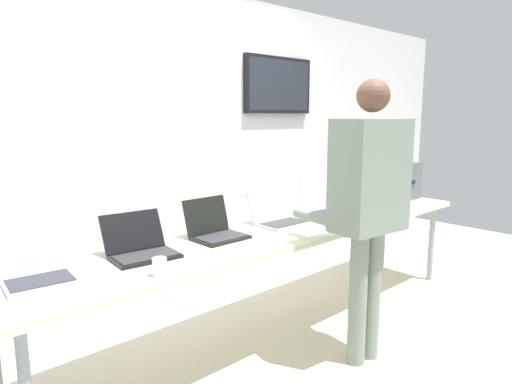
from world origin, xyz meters
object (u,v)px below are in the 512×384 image
object	(u,v)px
workbench	(281,235)
laptop_station_1	(140,247)
coffee_mug	(160,267)
equipment_box	(398,180)
laptop_station_2	(215,229)
laptop_station_3	(277,216)
person	(368,196)
laptop_station_0	(36,269)
laptop_station_5	(368,196)
laptop_station_4	(327,205)

from	to	relation	value
workbench	laptop_station_1	size ratio (longest dim) A/B	9.70
coffee_mug	equipment_box	bearing A→B (deg)	6.38
laptop_station_2	laptop_station_3	xyz separation A→B (m)	(0.55, -0.01, -0.00)
laptop_station_1	laptop_station_3	distance (m)	1.09
equipment_box	person	size ratio (longest dim) A/B	0.20
laptop_station_1	equipment_box	bearing A→B (deg)	-0.98
laptop_station_0	coffee_mug	size ratio (longest dim) A/B	3.88
laptop_station_1	laptop_station_2	xyz separation A→B (m)	(0.53, 0.02, 0.00)
laptop_station_5	laptop_station_1	bearing A→B (deg)	-179.75
laptop_station_5	coffee_mug	xyz separation A→B (m)	(-2.31, -0.36, -0.02)
laptop_station_1	coffee_mug	bearing A→B (deg)	-104.17
workbench	laptop_station_3	bearing A→B (deg)	54.27
laptop_station_3	coffee_mug	bearing A→B (deg)	-162.93
person	laptop_station_2	bearing A→B (deg)	127.42
person	workbench	bearing A→B (deg)	98.30
laptop_station_1	person	xyz separation A→B (m)	(1.10, -0.72, 0.25)
laptop_station_0	laptop_station_5	size ratio (longest dim) A/B	1.04
equipment_box	coffee_mug	xyz separation A→B (m)	(-2.70, -0.30, -0.13)
laptop_station_3	equipment_box	bearing A→B (deg)	-2.18
laptop_station_0	laptop_station_4	distance (m)	2.20
laptop_station_0	person	xyz separation A→B (m)	(1.64, -0.71, 0.24)
laptop_station_4	person	xyz separation A→B (m)	(-0.56, -0.73, 0.24)
laptop_station_3	laptop_station_4	bearing A→B (deg)	0.03
laptop_station_2	laptop_station_5	world-z (taller)	laptop_station_5
equipment_box	laptop_station_4	xyz separation A→B (m)	(-0.96, 0.06, -0.11)
laptop_station_4	person	distance (m)	0.95
coffee_mug	laptop_station_4	bearing A→B (deg)	11.70
workbench	equipment_box	distance (m)	1.62
workbench	laptop_station_0	world-z (taller)	laptop_station_0
laptop_station_2	laptop_station_1	bearing A→B (deg)	-177.90
laptop_station_2	laptop_station_3	world-z (taller)	laptop_station_2
coffee_mug	laptop_station_1	bearing A→B (deg)	75.83
laptop_station_0	laptop_station_5	distance (m)	2.76
laptop_station_5	coffee_mug	world-z (taller)	laptop_station_5
laptop_station_0	laptop_station_4	xyz separation A→B (m)	(2.20, 0.02, 0.00)
laptop_station_1	person	bearing A→B (deg)	-33.22
workbench	laptop_station_4	xyz separation A→B (m)	(0.65, 0.11, 0.10)
equipment_box	laptop_station_5	distance (m)	0.41
workbench	laptop_station_4	bearing A→B (deg)	9.70
laptop_station_1	coffee_mug	xyz separation A→B (m)	(-0.09, -0.35, -0.01)
equipment_box	laptop_station_1	xyz separation A→B (m)	(-2.62, 0.04, -0.12)
workbench	coffee_mug	world-z (taller)	coffee_mug
laptop_station_0	laptop_station_2	xyz separation A→B (m)	(1.07, 0.02, -0.00)
laptop_station_4	laptop_station_0	bearing A→B (deg)	-179.51
laptop_station_1	laptop_station_3	bearing A→B (deg)	0.70
laptop_station_1	workbench	bearing A→B (deg)	-5.51
laptop_station_4	coffee_mug	size ratio (longest dim) A/B	4.26
laptop_station_1	coffee_mug	distance (m)	0.36
laptop_station_1	laptop_station_3	world-z (taller)	laptop_station_3
workbench	laptop_station_5	bearing A→B (deg)	5.03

